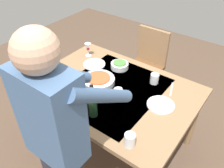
{
  "coord_description": "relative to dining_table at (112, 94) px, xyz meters",
  "views": [
    {
      "loc": [
        -0.99,
        1.33,
        2.07
      ],
      "look_at": [
        0.0,
        0.0,
        0.8
      ],
      "focal_mm": 37.49,
      "sensor_mm": 36.0,
      "label": 1
    }
  ],
  "objects": [
    {
      "name": "chair_near",
      "position": [
        0.14,
        -0.93,
        -0.15
      ],
      "size": [
        0.4,
        0.4,
        0.91
      ],
      "color": "brown",
      "rests_on": "ground_plane"
    },
    {
      "name": "water_cup_far_left",
      "position": [
        -0.47,
        0.43,
        0.12
      ],
      "size": [
        0.08,
        0.08,
        0.1
      ],
      "primitive_type": "cylinder",
      "color": "silver",
      "rests_on": "dining_table"
    },
    {
      "name": "wine_glass_left",
      "position": [
        0.55,
        -0.31,
        0.17
      ],
      "size": [
        0.07,
        0.07,
        0.15
      ],
      "color": "white",
      "rests_on": "dining_table"
    },
    {
      "name": "serving_bowl_pasta",
      "position": [
        0.15,
        0.01,
        0.1
      ],
      "size": [
        0.3,
        0.3,
        0.07
      ],
      "color": "silver",
      "rests_on": "dining_table"
    },
    {
      "name": "water_cup_near_left",
      "position": [
        -0.26,
        -0.3,
        0.12
      ],
      "size": [
        0.08,
        0.08,
        0.1
      ],
      "primitive_type": "cylinder",
      "color": "silver",
      "rests_on": "dining_table"
    },
    {
      "name": "wine_bottle",
      "position": [
        -0.08,
        0.36,
        0.18
      ],
      "size": [
        0.07,
        0.07,
        0.3
      ],
      "color": "black",
      "rests_on": "dining_table"
    },
    {
      "name": "dining_table",
      "position": [
        0.0,
        0.0,
        0.0
      ],
      "size": [
        1.48,
        1.09,
        0.75
      ],
      "color": "#93704C",
      "rests_on": "ground_plane"
    },
    {
      "name": "water_cup_near_right",
      "position": [
        -0.12,
        0.08,
        0.12
      ],
      "size": [
        0.08,
        0.08,
        0.1
      ],
      "primitive_type": "cylinder",
      "color": "silver",
      "rests_on": "dining_table"
    },
    {
      "name": "side_bowl_salad",
      "position": [
        0.14,
        -0.32,
        0.1
      ],
      "size": [
        0.18,
        0.18,
        0.07
      ],
      "color": "silver",
      "rests_on": "dining_table"
    },
    {
      "name": "dinner_plate_far",
      "position": [
        -0.46,
        -0.06,
        0.07
      ],
      "size": [
        0.23,
        0.23,
        0.01
      ],
      "primitive_type": "cylinder",
      "color": "silver",
      "rests_on": "dining_table"
    },
    {
      "name": "person_server",
      "position": [
        -0.21,
        0.8,
        0.28
      ],
      "size": [
        0.42,
        0.61,
        1.69
      ],
      "color": "#2D2D38",
      "rests_on": "ground_plane"
    },
    {
      "name": "table_fork",
      "position": [
        0.51,
        0.16,
        0.07
      ],
      "size": [
        0.04,
        0.18,
        0.0
      ],
      "primitive_type": "cube",
      "rotation": [
        0.0,
        0.0,
        -0.13
      ],
      "color": "silver",
      "rests_on": "dining_table"
    },
    {
      "name": "ground_plane",
      "position": [
        0.0,
        0.0,
        -0.68
      ],
      "size": [
        6.0,
        6.0,
        0.0
      ],
      "primitive_type": "plane",
      "color": "brown"
    },
    {
      "name": "table_knife",
      "position": [
        -0.44,
        -0.31,
        0.07
      ],
      "size": [
        0.08,
        0.19,
        0.0
      ],
      "primitive_type": "cube",
      "rotation": [
        0.0,
        0.0,
        0.33
      ],
      "color": "silver",
      "rests_on": "dining_table"
    },
    {
      "name": "dinner_plate_near",
      "position": [
        0.38,
        -0.21,
        0.07
      ],
      "size": [
        0.23,
        0.23,
        0.01
      ],
      "primitive_type": "cylinder",
      "color": "silver",
      "rests_on": "dining_table"
    }
  ]
}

